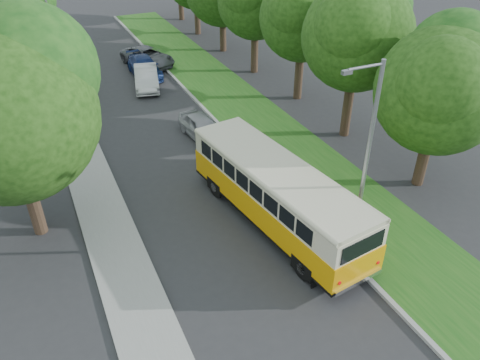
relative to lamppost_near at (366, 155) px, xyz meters
name	(u,v)px	position (x,y,z in m)	size (l,w,h in m)	color
ground	(235,238)	(-4.21, 2.50, -4.37)	(120.00, 120.00, 0.00)	#2C2C2F
curb	(257,164)	(-0.61, 7.50, -4.29)	(0.20, 70.00, 0.15)	gray
grass_verge	(295,155)	(1.74, 7.50, -4.30)	(4.50, 70.00, 0.13)	#1A5115
sidewalk	(99,203)	(-9.01, 7.50, -4.31)	(2.20, 70.00, 0.12)	gray
treeline	(167,2)	(-1.06, 20.49, 1.56)	(24.27, 41.91, 9.46)	#332319
lamppost_near	(366,155)	(0.00, 0.00, 0.00)	(1.71, 0.16, 8.00)	gray
lamppost_far	(55,52)	(-8.91, 18.50, -0.25)	(1.71, 0.16, 7.50)	gray
warning_sign	(76,113)	(-8.71, 14.48, -2.66)	(0.56, 0.10, 2.50)	gray
vintage_bus	(277,196)	(-2.15, 2.67, -2.86)	(2.61, 10.15, 3.02)	#F4A407
car_silver	(202,127)	(-2.12, 11.70, -3.67)	(1.64, 4.07, 1.39)	#AAAAAF
car_white	(146,77)	(-2.94, 20.88, -3.60)	(1.62, 4.65, 1.53)	silver
car_blue	(144,67)	(-2.43, 23.32, -3.66)	(1.99, 4.90, 1.42)	navy
car_grey	(148,57)	(-1.51, 25.62, -3.66)	(2.34, 5.07, 1.41)	slate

